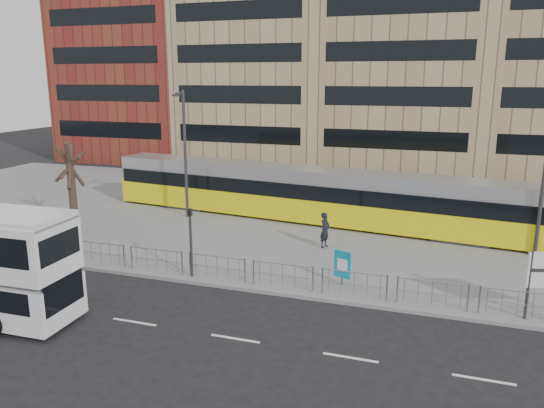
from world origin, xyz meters
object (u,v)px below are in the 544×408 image
(tram, at_px, (312,195))
(pedestrian, at_px, (325,230))
(lamp_post_west, at_px, (185,149))
(bare_tree, at_px, (68,139))
(ad_panel, at_px, (342,265))
(traffic_light_west, at_px, (191,233))

(tram, bearing_deg, pedestrian, -61.32)
(tram, relative_size, lamp_post_west, 3.51)
(tram, bearing_deg, lamp_post_west, -160.67)
(bare_tree, bearing_deg, lamp_post_west, 41.49)
(ad_panel, bearing_deg, tram, 131.72)
(ad_panel, bearing_deg, traffic_light_west, -149.50)
(pedestrian, distance_m, lamp_post_west, 10.68)
(traffic_light_west, distance_m, lamp_post_west, 10.62)
(tram, height_order, ad_panel, tram)
(traffic_light_west, relative_size, bare_tree, 0.42)
(ad_panel, xyz_separation_m, bare_tree, (-16.46, 3.51, 4.35))
(traffic_light_west, xyz_separation_m, lamp_post_west, (-4.96, 9.10, 2.33))
(ad_panel, distance_m, bare_tree, 17.38)
(tram, distance_m, bare_tree, 14.52)
(pedestrian, distance_m, bare_tree, 15.27)
(tram, xyz_separation_m, ad_panel, (3.77, -9.59, -0.75))
(pedestrian, bearing_deg, bare_tree, 111.36)
(tram, bearing_deg, ad_panel, -61.43)
(ad_panel, height_order, traffic_light_west, traffic_light_west)
(bare_tree, bearing_deg, ad_panel, -12.05)
(tram, xyz_separation_m, bare_tree, (-12.69, -6.08, 3.60))
(ad_panel, bearing_deg, lamp_post_west, 165.64)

